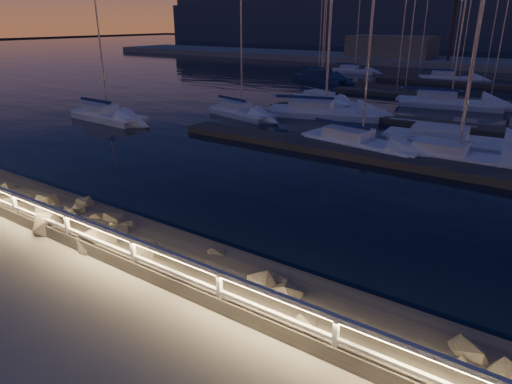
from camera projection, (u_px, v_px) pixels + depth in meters
ground at (112, 262)px, 13.09m from camera, size 400.00×400.00×0.00m
harbor_water at (423, 117)px, 37.36m from camera, size 400.00×440.00×0.60m
guard_rail at (107, 237)px, 12.85m from camera, size 44.11×0.12×1.06m
riprap at (277, 304)px, 11.36m from camera, size 22.71×2.95×1.40m
floating_docks at (429, 108)px, 38.14m from camera, size 22.00×36.00×0.40m
far_shore at (505, 63)px, 69.82m from camera, size 160.00×14.00×5.20m
distant_hills at (452, 26)px, 125.73m from camera, size 230.00×37.50×18.00m
sailboat_a at (107, 115)px, 34.15m from camera, size 7.13×2.42×12.05m
sailboat_c at (454, 155)px, 24.00m from camera, size 7.43×2.49×12.47m
sailboat_e at (241, 111)px, 35.51m from camera, size 6.67×3.39×11.01m
sailboat_f at (359, 142)px, 26.59m from camera, size 7.57×3.25×12.50m
sailboat_g at (323, 111)px, 35.40m from camera, size 9.20×5.07×15.07m
sailboat_h at (455, 140)px, 27.09m from camera, size 8.79×3.38×14.51m
sailboat_i at (320, 77)px, 55.97m from camera, size 8.26×4.15×13.63m
sailboat_j at (324, 100)px, 40.41m from camera, size 7.15×4.65×11.92m
sailboat_k at (447, 102)px, 39.33m from camera, size 9.20×4.21×15.08m
sailboat_m at (354, 70)px, 64.18m from camera, size 6.38×2.23×10.76m
sailboat_n at (449, 77)px, 55.93m from camera, size 7.64×3.84×12.54m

